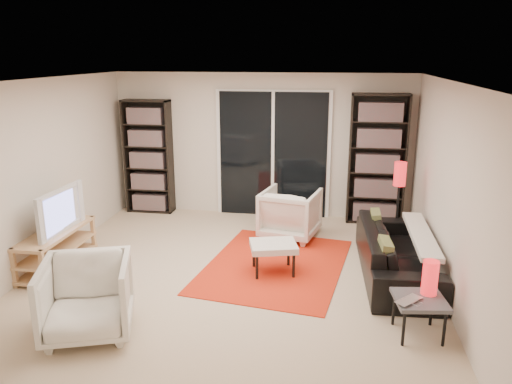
# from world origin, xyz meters

# --- Properties ---
(floor) EXTENTS (5.00, 5.00, 0.00)m
(floor) POSITION_xyz_m (0.00, 0.00, 0.00)
(floor) COLOR beige
(floor) RESTS_ON ground
(wall_back) EXTENTS (5.00, 0.02, 2.40)m
(wall_back) POSITION_xyz_m (0.00, 2.50, 1.20)
(wall_back) COLOR beige
(wall_back) RESTS_ON ground
(wall_front) EXTENTS (5.00, 0.02, 2.40)m
(wall_front) POSITION_xyz_m (0.00, -2.50, 1.20)
(wall_front) COLOR beige
(wall_front) RESTS_ON ground
(wall_left) EXTENTS (0.02, 5.00, 2.40)m
(wall_left) POSITION_xyz_m (-2.50, 0.00, 1.20)
(wall_left) COLOR beige
(wall_left) RESTS_ON ground
(wall_right) EXTENTS (0.02, 5.00, 2.40)m
(wall_right) POSITION_xyz_m (2.50, 0.00, 1.20)
(wall_right) COLOR beige
(wall_right) RESTS_ON ground
(ceiling) EXTENTS (5.00, 5.00, 0.02)m
(ceiling) POSITION_xyz_m (0.00, 0.00, 2.40)
(ceiling) COLOR white
(ceiling) RESTS_ON wall_back
(sliding_door) EXTENTS (1.92, 0.08, 2.16)m
(sliding_door) POSITION_xyz_m (0.20, 2.46, 1.05)
(sliding_door) COLOR white
(sliding_door) RESTS_ON ground
(bookshelf_left) EXTENTS (0.80, 0.30, 1.95)m
(bookshelf_left) POSITION_xyz_m (-1.95, 2.33, 0.98)
(bookshelf_left) COLOR black
(bookshelf_left) RESTS_ON ground
(bookshelf_right) EXTENTS (0.90, 0.30, 2.10)m
(bookshelf_right) POSITION_xyz_m (1.90, 2.33, 1.05)
(bookshelf_right) COLOR black
(bookshelf_right) RESTS_ON ground
(tv_stand) EXTENTS (0.43, 1.34, 0.50)m
(tv_stand) POSITION_xyz_m (-2.29, -0.17, 0.26)
(tv_stand) COLOR tan
(tv_stand) RESTS_ON floor
(tv) EXTENTS (0.18, 0.99, 0.56)m
(tv) POSITION_xyz_m (-2.27, -0.17, 0.78)
(tv) COLOR black
(tv) RESTS_ON tv_stand
(rug) EXTENTS (2.04, 2.55, 0.01)m
(rug) POSITION_xyz_m (0.51, 0.31, 0.01)
(rug) COLOR red
(rug) RESTS_ON floor
(sofa) EXTENTS (0.91, 2.13, 0.61)m
(sofa) POSITION_xyz_m (2.03, 0.25, 0.31)
(sofa) COLOR black
(sofa) RESTS_ON floor
(armchair_back) EXTENTS (0.95, 0.97, 0.74)m
(armchair_back) POSITION_xyz_m (0.60, 1.41, 0.37)
(armchair_back) COLOR silver
(armchair_back) RESTS_ON floor
(armchair_front) EXTENTS (1.06, 1.07, 0.78)m
(armchair_front) POSITION_xyz_m (-1.13, -1.61, 0.39)
(armchair_front) COLOR silver
(armchair_front) RESTS_ON floor
(ottoman) EXTENTS (0.67, 0.60, 0.40)m
(ottoman) POSITION_xyz_m (0.50, 0.10, 0.35)
(ottoman) COLOR silver
(ottoman) RESTS_ON floor
(side_table) EXTENTS (0.54, 0.54, 0.40)m
(side_table) POSITION_xyz_m (2.09, -1.13, 0.36)
(side_table) COLOR #4C4C51
(side_table) RESTS_ON floor
(laptop) EXTENTS (0.34, 0.35, 0.02)m
(laptop) POSITION_xyz_m (2.00, -1.25, 0.41)
(laptop) COLOR silver
(laptop) RESTS_ON side_table
(table_lamp) EXTENTS (0.15, 0.15, 0.35)m
(table_lamp) POSITION_xyz_m (2.19, -1.02, 0.57)
(table_lamp) COLOR red
(table_lamp) RESTS_ON side_table
(floor_lamp) EXTENTS (0.19, 0.19, 1.25)m
(floor_lamp) POSITION_xyz_m (2.13, 1.27, 0.93)
(floor_lamp) COLOR black
(floor_lamp) RESTS_ON floor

